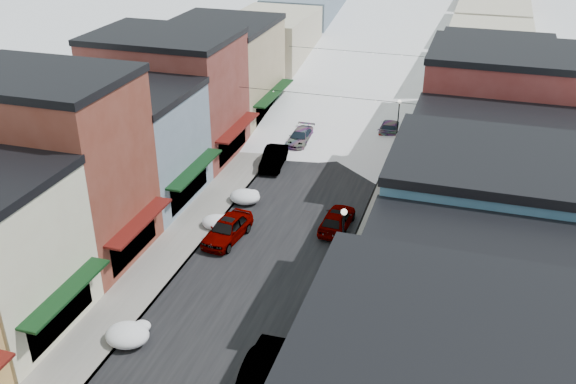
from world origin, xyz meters
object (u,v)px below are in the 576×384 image
Objects in this scene: car_silver_sedan at (227,229)px; car_dark_hatch at (274,158)px; trash_can at (341,268)px; streetlamp_near at (343,234)px; car_green_sedan at (264,366)px.

car_dark_hatch is (-0.80, 12.71, -0.04)m from car_silver_sedan.
trash_can is 0.20× the size of streetlamp_near.
streetlamp_near is at bearing -63.79° from car_dark_hatch.
car_dark_hatch is at bearing -74.18° from car_green_sedan.
car_silver_sedan is at bearing -61.88° from car_green_sedan.
car_silver_sedan is 14.16m from car_green_sedan.
car_silver_sedan is at bearing 166.44° from streetlamp_near.
streetlamp_near is (8.70, -2.10, 2.31)m from car_silver_sedan.
car_dark_hatch is at bearing 122.68° from streetlamp_near.
car_green_sedan is (7.80, -25.02, 0.01)m from car_dark_hatch.
streetlamp_near is (1.70, 10.22, 2.35)m from car_green_sedan.
car_green_sedan is at bearing -79.16° from car_dark_hatch.
car_green_sedan is at bearing -99.48° from trash_can.
car_dark_hatch is 1.02× the size of streetlamp_near.
trash_can is at bearing -90.00° from streetlamp_near.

